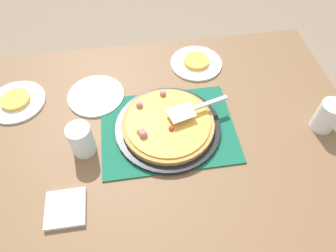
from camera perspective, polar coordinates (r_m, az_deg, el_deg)
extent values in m
plane|color=#84705B|center=(1.77, 0.00, -15.10)|extent=(8.00, 8.00, 0.00)
cube|color=brown|center=(1.12, 0.00, -1.07)|extent=(1.40, 1.00, 0.03)
cube|color=brown|center=(1.84, 18.09, 5.55)|extent=(0.07, 0.07, 0.72)
cube|color=brown|center=(1.77, -23.21, 0.88)|extent=(0.07, 0.07, 0.72)
cube|color=#145B42|center=(1.11, 0.00, -0.53)|extent=(0.48, 0.36, 0.01)
cylinder|color=black|center=(1.10, 0.00, -0.22)|extent=(0.38, 0.38, 0.01)
cylinder|color=#B78442|center=(1.09, 0.00, 0.32)|extent=(0.33, 0.33, 0.02)
cylinder|color=gold|center=(1.08, 0.00, 0.73)|extent=(0.30, 0.30, 0.01)
sphere|color=#E5CC7F|center=(1.05, -5.23, -0.72)|extent=(0.03, 0.03, 0.03)
sphere|color=#B76675|center=(1.04, -4.64, -1.58)|extent=(0.03, 0.03, 0.03)
sphere|color=#B76675|center=(1.15, -0.99, 6.06)|extent=(0.02, 0.02, 0.02)
sphere|color=red|center=(1.05, 0.62, -0.43)|extent=(0.02, 0.02, 0.02)
sphere|color=#B76675|center=(1.12, -5.37, 3.92)|extent=(0.03, 0.03, 0.03)
sphere|color=red|center=(1.07, 1.74, 1.34)|extent=(0.03, 0.03, 0.03)
cylinder|color=white|center=(1.35, 5.28, 11.60)|extent=(0.22, 0.22, 0.01)
cylinder|color=white|center=(1.32, -26.43, 4.05)|extent=(0.22, 0.22, 0.01)
cylinder|color=white|center=(1.24, -13.30, 5.54)|extent=(0.22, 0.22, 0.01)
cylinder|color=gold|center=(1.34, 5.32, 12.01)|extent=(0.11, 0.11, 0.02)
cylinder|color=gold|center=(1.32, -26.63, 4.42)|extent=(0.11, 0.11, 0.02)
cylinder|color=white|center=(1.21, 27.58, 1.65)|extent=(0.08, 0.08, 0.12)
cylinder|color=white|center=(1.05, -15.87, -2.49)|extent=(0.08, 0.08, 0.12)
cube|color=silver|center=(1.07, 2.45, 2.48)|extent=(0.11, 0.09, 0.00)
cube|color=#B2B2B7|center=(1.11, 7.83, 4.34)|extent=(0.14, 0.05, 0.01)
cube|color=white|center=(1.00, -18.57, -14.39)|extent=(0.12, 0.12, 0.02)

